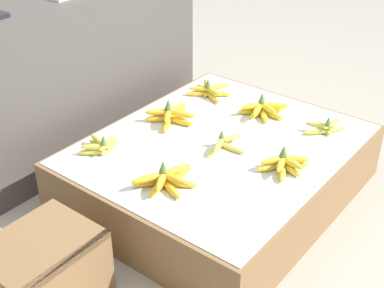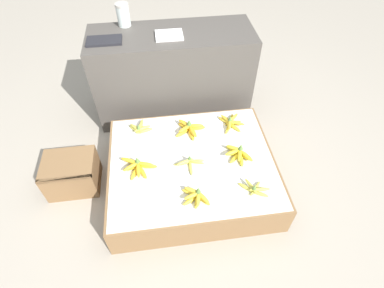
% 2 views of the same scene
% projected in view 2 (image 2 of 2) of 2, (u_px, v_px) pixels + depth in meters
% --- Properties ---
extents(ground_plane, '(10.00, 10.00, 0.00)m').
position_uv_depth(ground_plane, '(192.00, 182.00, 2.33)').
color(ground_plane, '#A89E8E').
extents(display_platform, '(1.19, 1.00, 0.26)m').
position_uv_depth(display_platform, '(192.00, 171.00, 2.23)').
color(display_platform, olive).
rests_on(display_platform, ground_plane).
extents(back_vendor_table, '(1.33, 0.49, 0.77)m').
position_uv_depth(back_vendor_table, '(173.00, 75.00, 2.62)').
color(back_vendor_table, '#4C4742').
rests_on(back_vendor_table, ground_plane).
extents(wooden_crate, '(0.37, 0.30, 0.26)m').
position_uv_depth(wooden_crate, '(72.00, 174.00, 2.21)').
color(wooden_crate, olive).
rests_on(wooden_crate, ground_plane).
extents(banana_bunch_front_midleft, '(0.19, 0.17, 0.10)m').
position_uv_depth(banana_bunch_front_midleft, '(196.00, 196.00, 1.90)').
color(banana_bunch_front_midleft, gold).
rests_on(banana_bunch_front_midleft, display_platform).
extents(banana_bunch_front_midright, '(0.20, 0.15, 0.08)m').
position_uv_depth(banana_bunch_front_midright, '(254.00, 189.00, 1.94)').
color(banana_bunch_front_midright, gold).
rests_on(banana_bunch_front_midright, display_platform).
extents(banana_bunch_middle_left, '(0.25, 0.21, 0.10)m').
position_uv_depth(banana_bunch_middle_left, '(137.00, 166.00, 2.06)').
color(banana_bunch_middle_left, gold).
rests_on(banana_bunch_middle_left, display_platform).
extents(banana_bunch_middle_midleft, '(0.22, 0.14, 0.08)m').
position_uv_depth(banana_bunch_middle_midleft, '(190.00, 163.00, 2.09)').
color(banana_bunch_middle_midleft, '#DBCC4C').
rests_on(banana_bunch_middle_midleft, display_platform).
extents(banana_bunch_middle_midright, '(0.19, 0.21, 0.10)m').
position_uv_depth(banana_bunch_middle_midright, '(238.00, 154.00, 2.14)').
color(banana_bunch_middle_midright, yellow).
rests_on(banana_bunch_middle_midright, display_platform).
extents(banana_bunch_back_left, '(0.19, 0.15, 0.09)m').
position_uv_depth(banana_bunch_back_left, '(140.00, 128.00, 2.31)').
color(banana_bunch_back_left, gold).
rests_on(banana_bunch_back_left, display_platform).
extents(banana_bunch_back_midleft, '(0.24, 0.22, 0.11)m').
position_uv_depth(banana_bunch_back_midleft, '(189.00, 128.00, 2.30)').
color(banana_bunch_back_midleft, gold).
rests_on(banana_bunch_back_midleft, display_platform).
extents(banana_bunch_back_midright, '(0.19, 0.22, 0.09)m').
position_uv_depth(banana_bunch_back_midright, '(231.00, 122.00, 2.36)').
color(banana_bunch_back_midright, gold).
rests_on(banana_bunch_back_midright, display_platform).
extents(glass_jar, '(0.11, 0.11, 0.17)m').
position_uv_depth(glass_jar, '(123.00, 15.00, 2.36)').
color(glass_jar, silver).
rests_on(glass_jar, back_vendor_table).
extents(foam_tray_white, '(0.21, 0.17, 0.02)m').
position_uv_depth(foam_tray_white, '(169.00, 35.00, 2.30)').
color(foam_tray_white, white).
rests_on(foam_tray_white, back_vendor_table).
extents(foam_tray_dark, '(0.26, 0.15, 0.02)m').
position_uv_depth(foam_tray_dark, '(104.00, 41.00, 2.24)').
color(foam_tray_dark, '#232328').
rests_on(foam_tray_dark, back_vendor_table).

